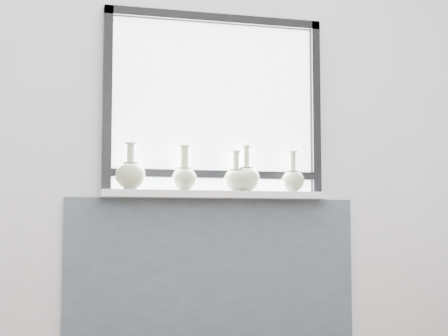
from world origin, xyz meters
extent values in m
cube|color=silver|center=(0.00, 1.81, 1.30)|extent=(3.60, 0.02, 2.60)
cube|color=#4E5A68|center=(0.00, 1.78, 0.43)|extent=(1.70, 0.03, 0.86)
cube|color=silver|center=(0.00, 1.71, 0.88)|extent=(1.32, 0.18, 0.04)
cube|color=black|center=(-0.62, 1.76, 1.43)|extent=(0.05, 0.06, 1.05)
cube|color=black|center=(0.62, 1.76, 1.43)|extent=(0.05, 0.06, 1.05)
cube|color=black|center=(0.00, 1.76, 1.92)|extent=(1.30, 0.06, 0.05)
cube|color=black|center=(0.00, 1.76, 1.00)|extent=(1.20, 0.05, 0.04)
cube|color=white|center=(0.00, 1.79, 1.40)|extent=(1.20, 0.01, 1.00)
cylinder|color=#B2BD94|center=(-0.50, 1.69, 0.90)|extent=(0.08, 0.08, 0.01)
ellipsoid|color=#B2BD94|center=(-0.50, 1.69, 0.98)|extent=(0.17, 0.17, 0.16)
cone|color=#B2BD94|center=(-0.50, 1.69, 1.04)|extent=(0.09, 0.09, 0.03)
cylinder|color=#B2BD94|center=(-0.50, 1.69, 1.09)|extent=(0.04, 0.04, 0.12)
cylinder|color=#B2BD94|center=(-0.50, 1.69, 1.16)|extent=(0.07, 0.07, 0.01)
cylinder|color=#B2BD94|center=(-0.19, 1.70, 0.90)|extent=(0.06, 0.06, 0.01)
ellipsoid|color=#B2BD94|center=(-0.19, 1.70, 0.97)|extent=(0.14, 0.14, 0.13)
cone|color=#B2BD94|center=(-0.19, 1.70, 1.02)|extent=(0.08, 0.08, 0.03)
cylinder|color=#B2BD94|center=(-0.19, 1.70, 1.08)|extent=(0.05, 0.05, 0.13)
cylinder|color=#B2BD94|center=(-0.19, 1.70, 1.15)|extent=(0.07, 0.07, 0.01)
cylinder|color=#B2BD94|center=(0.11, 1.71, 0.90)|extent=(0.06, 0.06, 0.01)
ellipsoid|color=#B2BD94|center=(0.11, 1.71, 0.97)|extent=(0.14, 0.14, 0.13)
cone|color=#B2BD94|center=(0.11, 1.71, 1.02)|extent=(0.08, 0.08, 0.03)
cylinder|color=#B2BD94|center=(0.11, 1.71, 1.07)|extent=(0.04, 0.04, 0.11)
cylinder|color=#B2BD94|center=(0.11, 1.71, 1.13)|extent=(0.06, 0.06, 0.01)
cylinder|color=#B2BD94|center=(0.18, 1.72, 0.90)|extent=(0.07, 0.07, 0.01)
ellipsoid|color=#B2BD94|center=(0.18, 1.72, 0.97)|extent=(0.16, 0.16, 0.14)
cone|color=#B2BD94|center=(0.18, 1.72, 1.03)|extent=(0.09, 0.09, 0.03)
cylinder|color=#B2BD94|center=(0.18, 1.72, 1.09)|extent=(0.04, 0.04, 0.13)
cylinder|color=#B2BD94|center=(0.18, 1.72, 1.16)|extent=(0.06, 0.06, 0.01)
cylinder|color=#B2BD94|center=(0.45, 1.69, 0.90)|extent=(0.06, 0.06, 0.01)
ellipsoid|color=#B2BD94|center=(0.45, 1.69, 0.96)|extent=(0.14, 0.14, 0.13)
cone|color=#B2BD94|center=(0.45, 1.69, 1.01)|extent=(0.07, 0.07, 0.03)
cylinder|color=#B2BD94|center=(0.45, 1.69, 1.07)|extent=(0.04, 0.04, 0.12)
cylinder|color=#B2BD94|center=(0.45, 1.69, 1.13)|extent=(0.06, 0.06, 0.01)
camera|label=1|loc=(-0.93, -2.09, 0.70)|focal=55.00mm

